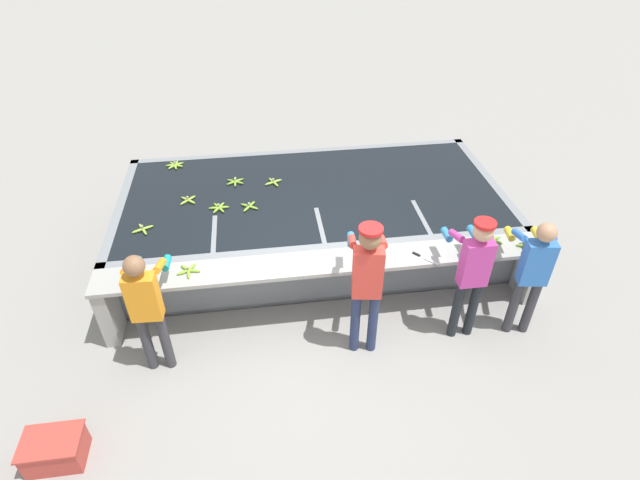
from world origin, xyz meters
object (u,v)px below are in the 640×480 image
object	(u,v)px
banana_bunch_floating_2	(188,200)
worker_1	(367,278)
worker_0	(146,303)
banana_bunch_floating_1	(273,182)
banana_bunch_ledge_1	(188,270)
worker_2	(473,268)
worker_3	(533,269)
banana_bunch_ledge_2	(492,240)
knife_0	(421,257)
crate	(55,450)
banana_bunch_floating_4	(175,165)
banana_bunch_floating_0	(143,229)
banana_bunch_floating_3	(219,208)
banana_bunch_ledge_0	(528,246)
banana_bunch_floating_6	(235,182)

from	to	relation	value
banana_bunch_floating_2	worker_1	bearing A→B (deg)	-46.30
worker_0	banana_bunch_floating_1	bearing A→B (deg)	58.49
banana_bunch_ledge_1	worker_2	bearing A→B (deg)	-9.85
banana_bunch_ledge_1	worker_1	bearing A→B (deg)	-17.71
worker_2	worker_3	bearing A→B (deg)	-3.13
worker_0	banana_bunch_ledge_2	distance (m)	4.10
knife_0	worker_0	bearing A→B (deg)	-171.99
worker_0	banana_bunch_floating_2	size ratio (longest dim) A/B	6.98
worker_0	crate	size ratio (longest dim) A/B	2.89
worker_3	banana_bunch_ledge_1	xyz separation A→B (m)	(-3.86, 0.59, -0.06)
worker_1	banana_bunch_floating_4	distance (m)	3.95
worker_1	banana_bunch_floating_1	xyz separation A→B (m)	(-0.85, 2.47, -0.20)
worker_2	banana_bunch_floating_2	size ratio (longest dim) A/B	7.28
banana_bunch_ledge_1	banana_bunch_ledge_2	world-z (taller)	same
banana_bunch_floating_0	banana_bunch_floating_3	bearing A→B (deg)	21.32
worker_3	banana_bunch_ledge_0	xyz separation A→B (m)	(0.19, 0.47, -0.06)
banana_bunch_floating_1	banana_bunch_ledge_0	size ratio (longest dim) A/B	0.97
worker_3	banana_bunch_ledge_2	distance (m)	0.69
banana_bunch_floating_2	banana_bunch_floating_0	bearing A→B (deg)	-130.13
worker_1	banana_bunch_floating_6	xyz separation A→B (m)	(-1.40, 2.56, -0.20)
banana_bunch_floating_6	banana_bunch_floating_2	bearing A→B (deg)	-147.13
worker_3	banana_bunch_ledge_2	world-z (taller)	worker_3
banana_bunch_ledge_1	knife_0	distance (m)	2.72
worker_1	knife_0	world-z (taller)	worker_1
worker_1	banana_bunch_ledge_0	size ratio (longest dim) A/B	6.34
worker_1	worker_2	bearing A→B (deg)	3.32
banana_bunch_floating_4	banana_bunch_floating_1	bearing A→B (deg)	-26.25
banana_bunch_floating_0	knife_0	distance (m)	3.50
worker_2	knife_0	size ratio (longest dim) A/B	5.96
banana_bunch_floating_2	banana_bunch_ledge_2	size ratio (longest dim) A/B	0.81
banana_bunch_ledge_1	knife_0	size ratio (longest dim) A/B	0.99
banana_bunch_ledge_2	crate	xyz separation A→B (m)	(-4.91, -1.68, -0.72)
banana_bunch_ledge_0	crate	distance (m)	5.55
banana_bunch_floating_0	banana_bunch_floating_1	world-z (taller)	same
banana_bunch_ledge_0	banana_bunch_floating_1	bearing A→B (deg)	146.42
banana_bunch_ledge_1	banana_bunch_ledge_2	bearing A→B (deg)	1.14
banana_bunch_floating_3	banana_bunch_floating_2	bearing A→B (deg)	149.78
banana_bunch_ledge_2	worker_2	bearing A→B (deg)	-129.57
worker_0	worker_3	world-z (taller)	same
worker_0	banana_bunch_floating_2	bearing A→B (deg)	82.60
banana_bunch_floating_1	banana_bunch_floating_3	distance (m)	0.96
worker_0	worker_2	distance (m)	3.54
worker_2	banana_bunch_ledge_1	world-z (taller)	worker_2
banana_bunch_ledge_0	worker_0	bearing A→B (deg)	-174.41
banana_bunch_floating_4	banana_bunch_ledge_2	size ratio (longest dim) A/B	1.00
banana_bunch_ledge_0	crate	xyz separation A→B (m)	(-5.29, -1.49, -0.72)
worker_1	worker_3	world-z (taller)	worker_1
banana_bunch_ledge_0	banana_bunch_ledge_2	bearing A→B (deg)	153.89
worker_3	banana_bunch_floating_1	world-z (taller)	worker_3
worker_0	banana_bunch_floating_6	xyz separation A→B (m)	(0.92, 2.49, -0.07)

